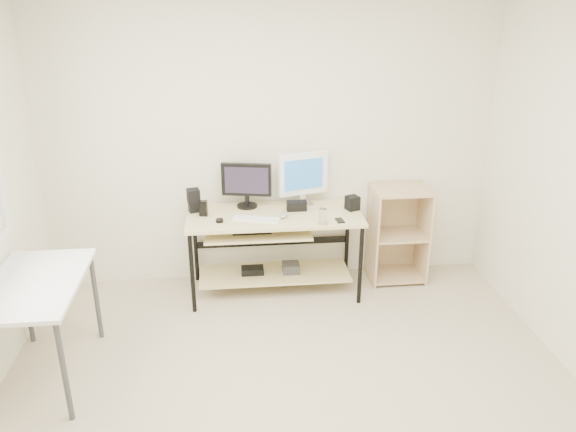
# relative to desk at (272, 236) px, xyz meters

# --- Properties ---
(room) EXTENTS (4.01, 4.01, 2.62)m
(room) POSITION_rel_desk_xyz_m (-0.11, -1.62, 0.78)
(room) COLOR beige
(room) RESTS_ON ground
(desk) EXTENTS (1.50, 0.65, 0.75)m
(desk) POSITION_rel_desk_xyz_m (0.00, 0.00, 0.00)
(desk) COLOR beige
(desk) RESTS_ON ground
(side_table) EXTENTS (0.60, 1.00, 0.75)m
(side_table) POSITION_rel_desk_xyz_m (-1.65, -1.06, 0.13)
(side_table) COLOR white
(side_table) RESTS_ON ground
(shelf_unit) EXTENTS (0.50, 0.40, 0.90)m
(shelf_unit) POSITION_rel_desk_xyz_m (1.18, 0.16, -0.09)
(shelf_unit) COLOR #D5B685
(shelf_unit) RESTS_ON ground
(black_monitor) EXTENTS (0.44, 0.18, 0.40)m
(black_monitor) POSITION_rel_desk_xyz_m (-0.20, 0.19, 0.44)
(black_monitor) COLOR black
(black_monitor) RESTS_ON desk
(white_imac) EXTENTS (0.45, 0.16, 0.48)m
(white_imac) POSITION_rel_desk_xyz_m (0.30, 0.19, 0.49)
(white_imac) COLOR silver
(white_imac) RESTS_ON desk
(keyboard) EXTENTS (0.41, 0.22, 0.01)m
(keyboard) POSITION_rel_desk_xyz_m (-0.13, -0.12, 0.22)
(keyboard) COLOR white
(keyboard) RESTS_ON desk
(mouse) EXTENTS (0.09, 0.12, 0.04)m
(mouse) POSITION_rel_desk_xyz_m (0.10, -0.09, 0.23)
(mouse) COLOR #A8A8AD
(mouse) RESTS_ON desk
(center_speaker) EXTENTS (0.17, 0.08, 0.09)m
(center_speaker) POSITION_rel_desk_xyz_m (0.23, 0.06, 0.25)
(center_speaker) COLOR black
(center_speaker) RESTS_ON desk
(speaker_left) EXTENTS (0.12, 0.12, 0.20)m
(speaker_left) POSITION_rel_desk_xyz_m (-0.66, 0.13, 0.32)
(speaker_left) COLOR black
(speaker_left) RESTS_ON desk
(speaker_right) EXTENTS (0.13, 0.13, 0.12)m
(speaker_right) POSITION_rel_desk_xyz_m (0.71, 0.03, 0.27)
(speaker_right) COLOR black
(speaker_right) RESTS_ON desk
(audio_controller) EXTENTS (0.08, 0.06, 0.14)m
(audio_controller) POSITION_rel_desk_xyz_m (-0.58, 0.01, 0.28)
(audio_controller) COLOR black
(audio_controller) RESTS_ON desk
(volume_puck) EXTENTS (0.08, 0.08, 0.03)m
(volume_puck) POSITION_rel_desk_xyz_m (-0.44, -0.14, 0.22)
(volume_puck) COLOR black
(volume_puck) RESTS_ON desk
(smartphone) EXTENTS (0.07, 0.12, 0.01)m
(smartphone) POSITION_rel_desk_xyz_m (0.56, -0.22, 0.22)
(smartphone) COLOR black
(smartphone) RESTS_ON desk
(coaster) EXTENTS (0.08, 0.08, 0.01)m
(coaster) POSITION_rel_desk_xyz_m (0.41, -0.27, 0.21)
(coaster) COLOR #A87F4C
(coaster) RESTS_ON desk
(drinking_glass) EXTENTS (0.06, 0.06, 0.13)m
(drinking_glass) POSITION_rel_desk_xyz_m (0.41, -0.27, 0.28)
(drinking_glass) COLOR white
(drinking_glass) RESTS_ON coaster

